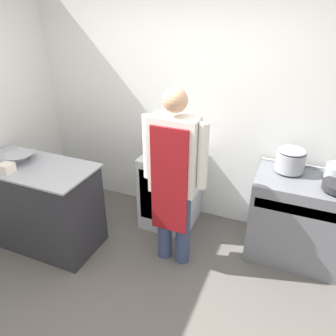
{
  "coord_description": "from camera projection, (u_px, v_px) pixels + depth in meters",
  "views": [
    {
      "loc": [
        1.11,
        -1.56,
        2.37
      ],
      "look_at": [
        0.05,
        0.95,
        0.96
      ],
      "focal_mm": 35.0,
      "sensor_mm": 36.0,
      "label": 1
    }
  ],
  "objects": [
    {
      "name": "ground_plane",
      "position": [
        118.0,
        317.0,
        2.75
      ],
      "size": [
        14.0,
        14.0,
        0.0
      ],
      "primitive_type": "plane",
      "color": "#5B5651"
    },
    {
      "name": "wall_back",
      "position": [
        192.0,
        105.0,
        3.57
      ],
      "size": [
        8.0,
        0.05,
        2.7
      ],
      "color": "white",
      "rests_on": "ground_plane"
    },
    {
      "name": "wall_left",
      "position": [
        6.0,
        104.0,
        3.6
      ],
      "size": [
        0.05,
        8.0,
        2.7
      ],
      "color": "white",
      "rests_on": "ground_plane"
    },
    {
      "name": "prep_counter",
      "position": [
        41.0,
        205.0,
        3.41
      ],
      "size": [
        1.23,
        0.62,
        0.92
      ],
      "color": "#2D2D33",
      "rests_on": "ground_plane"
    },
    {
      "name": "stove",
      "position": [
        304.0,
        220.0,
        3.22
      ],
      "size": [
        1.01,
        0.61,
        0.9
      ],
      "color": "slate",
      "rests_on": "ground_plane"
    },
    {
      "name": "fridge_unit",
      "position": [
        170.0,
        189.0,
        3.75
      ],
      "size": [
        0.58,
        0.58,
        0.87
      ],
      "color": "silver",
      "rests_on": "ground_plane"
    },
    {
      "name": "person_cook",
      "position": [
        174.0,
        173.0,
        2.92
      ],
      "size": [
        0.6,
        0.24,
        1.75
      ],
      "color": "#38476B",
      "rests_on": "ground_plane"
    },
    {
      "name": "mixing_bowl",
      "position": [
        19.0,
        159.0,
        3.24
      ],
      "size": [
        0.27,
        0.27,
        0.1
      ],
      "color": "#9EA0A8",
      "rests_on": "prep_counter"
    },
    {
      "name": "small_bowl",
      "position": [
        29.0,
        155.0,
        3.34
      ],
      "size": [
        0.18,
        0.18,
        0.07
      ],
      "color": "#9EA0A8",
      "rests_on": "prep_counter"
    },
    {
      "name": "plastic_tub",
      "position": [
        6.0,
        168.0,
        3.08
      ],
      "size": [
        0.12,
        0.12,
        0.08
      ],
      "color": "silver",
      "rests_on": "prep_counter"
    },
    {
      "name": "stock_pot",
      "position": [
        291.0,
        159.0,
        3.12
      ],
      "size": [
        0.27,
        0.27,
        0.23
      ],
      "color": "#9EA0A8",
      "rests_on": "stove"
    }
  ]
}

